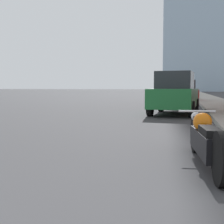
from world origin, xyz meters
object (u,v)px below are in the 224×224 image
(parked_car_red, at_px, (184,91))
(parked_car_silver, at_px, (184,90))
(parked_car_blue, at_px, (185,89))
(motorcycle, at_px, (205,140))
(parked_car_yellow, at_px, (184,89))
(parked_car_green, at_px, (175,94))

(parked_car_red, bearing_deg, parked_car_silver, 84.97)
(parked_car_red, xyz_separation_m, parked_car_blue, (-0.01, 34.69, -0.01))
(motorcycle, height_order, parked_car_silver, parked_car_silver)
(parked_car_red, xyz_separation_m, parked_car_silver, (-0.06, 11.97, 0.01))
(parked_car_silver, bearing_deg, parked_car_yellow, 93.56)
(parked_car_red, distance_m, parked_car_yellow, 24.16)
(motorcycle, relative_size, parked_car_red, 0.56)
(motorcycle, distance_m, parked_car_yellow, 44.61)
(parked_car_blue, bearing_deg, motorcycle, -87.89)
(parked_car_yellow, bearing_deg, parked_car_blue, 94.35)
(parked_car_green, height_order, parked_car_red, parked_car_green)
(parked_car_silver, bearing_deg, parked_car_blue, 93.60)
(motorcycle, xyz_separation_m, parked_car_green, (-0.73, 8.80, 0.50))
(motorcycle, height_order, parked_car_yellow, parked_car_yellow)
(motorcycle, xyz_separation_m, parked_car_red, (-0.42, 20.44, 0.48))
(parked_car_green, height_order, parked_car_yellow, parked_car_green)
(parked_car_blue, bearing_deg, parked_car_red, -88.32)
(parked_car_green, xyz_separation_m, parked_car_silver, (0.24, 23.62, -0.00))
(parked_car_yellow, bearing_deg, parked_car_silver, -85.74)
(parked_car_blue, bearing_deg, parked_car_green, -88.71)
(parked_car_red, distance_m, parked_car_silver, 11.97)
(parked_car_green, distance_m, parked_car_silver, 23.62)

